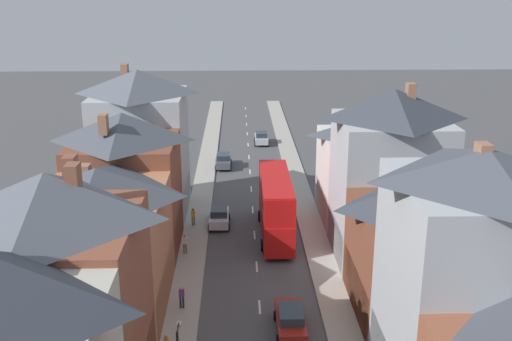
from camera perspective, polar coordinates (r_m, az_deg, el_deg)
name	(u,v)px	position (r m, az deg, el deg)	size (l,w,h in m)	color
pavement_left	(201,202)	(59.47, -5.29, -3.03)	(2.20, 104.00, 0.14)	#A8A399
pavement_right	(303,201)	(59.70, 4.54, -2.93)	(2.20, 104.00, 0.14)	#A8A399
centre_line_dashes	(253,210)	(57.52, -0.32, -3.75)	(0.14, 97.80, 0.01)	silver
terrace_row_left	(85,258)	(35.95, -15.99, -7.98)	(8.00, 53.61, 13.90)	brown
terrace_row_right	(446,270)	(35.35, 17.68, -8.99)	(8.00, 51.69, 13.81)	brown
double_decker_bus_lead	(276,205)	(50.85, 1.88, -3.30)	(2.74, 10.80, 5.30)	red
car_near_blue	(223,160)	(70.36, -3.14, 0.97)	(1.90, 4.17, 1.68)	#4C515B
car_near_silver	(261,138)	(80.50, 0.52, 3.12)	(1.90, 3.94, 1.67)	#B7BABF
car_parked_left_a	(219,217)	(53.74, -3.53, -4.40)	(1.90, 3.85, 1.69)	silver
car_mid_black	(290,320)	(38.32, 3.30, -14.03)	(1.90, 4.50, 1.70)	maroon
pedestrian_mid_right	(182,296)	(40.77, -7.10, -11.77)	(0.36, 0.22, 1.61)	#23232D
pedestrian_far_left	(185,243)	(48.30, -6.77, -6.87)	(0.36, 0.22, 1.61)	brown
pedestrian_far_right	(193,216)	(53.58, -6.00, -4.32)	(0.36, 0.22, 1.61)	brown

